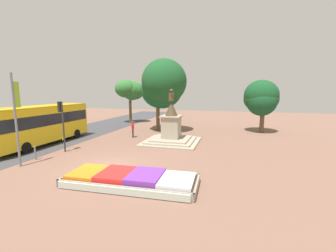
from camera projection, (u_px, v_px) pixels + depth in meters
ground_plane at (109, 167)px, 14.28m from camera, size 85.90×85.90×0.00m
flower_planter at (131, 180)px, 11.57m from camera, size 7.03×2.85×0.65m
statue_monument at (171, 131)px, 21.01m from camera, size 5.04×5.04×4.99m
traffic_light_mid_block at (62, 118)px, 17.55m from camera, size 0.42×0.30×3.99m
banner_pole at (16, 118)px, 14.00m from camera, size 0.14×0.61×5.91m
city_bus at (40, 123)px, 20.04m from camera, size 2.62×10.09×3.49m
pedestrian_with_handbag at (133, 128)px, 23.32m from camera, size 0.32×0.55×1.73m
kerb_bollard_mid_b at (35, 153)px, 15.75m from camera, size 0.12×0.12×0.98m
park_tree_far_left at (163, 86)px, 26.77m from camera, size 5.66×6.64×8.50m
park_tree_behind_statue at (261, 98)px, 25.84m from camera, size 3.90×4.11×6.06m
park_tree_far_right at (131, 90)px, 33.74m from camera, size 4.21×3.88×6.46m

